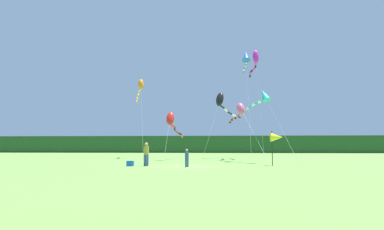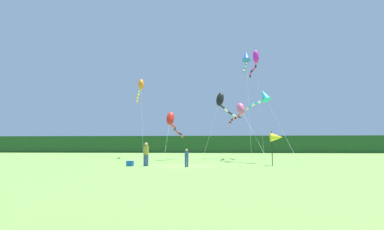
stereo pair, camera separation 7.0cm
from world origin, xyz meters
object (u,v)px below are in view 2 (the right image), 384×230
at_px(kite_rainbow, 240,111).
at_px(cooler_box, 130,163).
at_px(person_child, 187,157).
at_px(kite_black, 222,101).
at_px(person_adult, 146,153).
at_px(kite_cyan, 262,97).
at_px(kite_red, 172,121).
at_px(kite_blue, 246,57).
at_px(banner_flag_pole, 276,138).
at_px(kite_magenta, 255,60).
at_px(kite_orange, 140,87).

bearing_deg(kite_rainbow, cooler_box, -139.18).
relative_size(person_child, kite_black, 0.16).
distance_m(person_adult, kite_cyan, 11.75).
distance_m(kite_red, kite_blue, 11.30).
bearing_deg(person_child, kite_blue, 68.33).
xyz_separation_m(person_child, kite_cyan, (6.11, 6.38, 5.08)).
height_order(cooler_box, kite_cyan, kite_cyan).
height_order(banner_flag_pole, kite_magenta, kite_magenta).
xyz_separation_m(kite_magenta, kite_black, (-3.90, 1.88, -4.52)).
bearing_deg(person_child, kite_red, 103.70).
xyz_separation_m(person_adult, cooler_box, (-1.14, -0.13, -0.76)).
distance_m(kite_orange, kite_blue, 12.99).
height_order(kite_cyan, kite_black, kite_black).
relative_size(person_adult, kite_rainbow, 0.23).
bearing_deg(banner_flag_pole, person_adult, -172.41).
distance_m(person_adult, kite_rainbow, 10.93).
xyz_separation_m(cooler_box, kite_red, (1.60, 9.97, 3.80)).
xyz_separation_m(kite_rainbow, kite_magenta, (2.26, 6.21, 6.53)).
bearing_deg(kite_cyan, kite_red, 153.74).
relative_size(kite_rainbow, kite_black, 0.95).
bearing_deg(kite_black, banner_flag_pole, -74.21).
relative_size(cooler_box, kite_orange, 0.05).
xyz_separation_m(cooler_box, kite_orange, (-2.95, 14.67, 8.34)).
relative_size(kite_red, kite_rainbow, 1.10).
bearing_deg(person_adult, kite_orange, 105.69).
xyz_separation_m(person_child, kite_blue, (5.39, 13.57, 10.74)).
distance_m(cooler_box, kite_cyan, 13.02).
distance_m(cooler_box, kite_orange, 17.13).
bearing_deg(kite_red, kite_blue, 19.94).
bearing_deg(kite_red, banner_flag_pole, -43.05).
distance_m(banner_flag_pole, kite_red, 12.68).
relative_size(person_adult, kite_magenta, 0.14).
distance_m(person_child, kite_red, 11.47).
relative_size(person_child, kite_red, 0.15).
height_order(kite_magenta, kite_black, kite_magenta).
bearing_deg(cooler_box, kite_black, 66.13).
relative_size(kite_black, kite_blue, 0.65).
xyz_separation_m(banner_flag_pole, kite_magenta, (-0.05, 12.09, 9.23)).
height_order(cooler_box, kite_rainbow, kite_rainbow).
bearing_deg(cooler_box, kite_red, 80.90).
xyz_separation_m(kite_cyan, kite_orange, (-13.25, 8.99, 2.76)).
bearing_deg(kite_orange, kite_red, -45.94).
distance_m(kite_cyan, kite_blue, 9.18).
relative_size(person_child, kite_blue, 0.10).
bearing_deg(person_adult, kite_black, 69.60).
bearing_deg(kite_magenta, kite_blue, -150.44).
relative_size(banner_flag_pole, kite_orange, 0.27).
bearing_deg(kite_blue, kite_cyan, -84.33).
bearing_deg(kite_rainbow, person_child, -117.98).
bearing_deg(cooler_box, person_child, -9.49).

